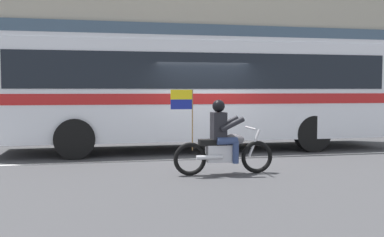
# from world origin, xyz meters

# --- Properties ---
(ground_plane) EXTENTS (60.00, 60.00, 0.00)m
(ground_plane) POSITION_xyz_m (0.00, 0.00, 0.00)
(ground_plane) COLOR #3D3D3F
(sidewalk_curb) EXTENTS (28.00, 3.80, 0.15)m
(sidewalk_curb) POSITION_xyz_m (0.00, 5.10, 0.07)
(sidewalk_curb) COLOR #A39E93
(sidewalk_curb) RESTS_ON ground_plane
(lane_center_stripe) EXTENTS (26.60, 0.14, 0.01)m
(lane_center_stripe) POSITION_xyz_m (0.00, -0.60, 0.00)
(lane_center_stripe) COLOR silver
(lane_center_stripe) RESTS_ON ground_plane
(office_building_facade) EXTENTS (28.00, 0.89, 11.02)m
(office_building_facade) POSITION_xyz_m (0.00, 7.39, 5.52)
(office_building_facade) COLOR gray
(office_building_facade) RESTS_ON ground_plane
(transit_bus) EXTENTS (11.31, 2.75, 3.22)m
(transit_bus) POSITION_xyz_m (0.12, 1.19, 1.88)
(transit_bus) COLOR silver
(transit_bus) RESTS_ON ground_plane
(motorcycle_with_rider) EXTENTS (2.20, 0.64, 1.78)m
(motorcycle_with_rider) POSITION_xyz_m (-0.25, -2.77, 0.67)
(motorcycle_with_rider) COLOR black
(motorcycle_with_rider) RESTS_ON ground_plane
(fire_hydrant) EXTENTS (0.22, 0.30, 0.75)m
(fire_hydrant) POSITION_xyz_m (2.24, 3.94, 0.52)
(fire_hydrant) COLOR gold
(fire_hydrant) RESTS_ON sidewalk_curb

